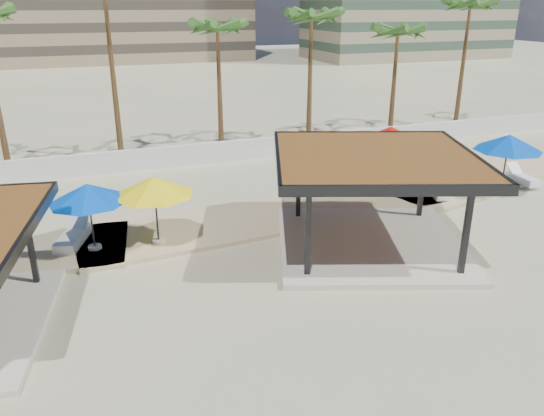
{
  "coord_description": "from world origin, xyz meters",
  "views": [
    {
      "loc": [
        -5.35,
        -12.68,
        8.58
      ],
      "look_at": [
        1.18,
        4.68,
        1.4
      ],
      "focal_mm": 35.0,
      "sensor_mm": 36.0,
      "label": 1
    }
  ],
  "objects_px": {
    "lounger_b": "(437,188)",
    "lounger_c": "(340,184)",
    "umbrella_c": "(390,135)",
    "pavilion_central": "(373,192)",
    "lounger_d": "(522,178)",
    "lounger_a": "(73,237)"
  },
  "relations": [
    {
      "from": "lounger_b",
      "to": "lounger_c",
      "type": "xyz_separation_m",
      "value": [
        -3.97,
        2.21,
        -0.01
      ]
    },
    {
      "from": "umbrella_c",
      "to": "pavilion_central",
      "type": "bearing_deg",
      "value": -127.23
    },
    {
      "from": "pavilion_central",
      "to": "lounger_b",
      "type": "height_order",
      "value": "pavilion_central"
    },
    {
      "from": "lounger_c",
      "to": "lounger_d",
      "type": "height_order",
      "value": "lounger_c"
    },
    {
      "from": "umbrella_c",
      "to": "lounger_b",
      "type": "distance_m",
      "value": 3.36
    },
    {
      "from": "lounger_c",
      "to": "lounger_b",
      "type": "bearing_deg",
      "value": -110.52
    },
    {
      "from": "umbrella_c",
      "to": "lounger_d",
      "type": "distance_m",
      "value": 7.35
    },
    {
      "from": "pavilion_central",
      "to": "lounger_b",
      "type": "distance_m",
      "value": 7.07
    },
    {
      "from": "pavilion_central",
      "to": "lounger_c",
      "type": "distance_m",
      "value": 6.4
    },
    {
      "from": "pavilion_central",
      "to": "lounger_a",
      "type": "xyz_separation_m",
      "value": [
        -10.47,
        3.84,
        -1.76
      ]
    },
    {
      "from": "lounger_a",
      "to": "lounger_b",
      "type": "relative_size",
      "value": 0.98
    },
    {
      "from": "lounger_b",
      "to": "lounger_a",
      "type": "bearing_deg",
      "value": 107.89
    },
    {
      "from": "lounger_d",
      "to": "lounger_b",
      "type": "bearing_deg",
      "value": 95.87
    },
    {
      "from": "lounger_b",
      "to": "lounger_d",
      "type": "height_order",
      "value": "lounger_b"
    },
    {
      "from": "lounger_b",
      "to": "lounger_d",
      "type": "distance_m",
      "value": 5.07
    },
    {
      "from": "lounger_c",
      "to": "lounger_d",
      "type": "xyz_separation_m",
      "value": [
        9.04,
        -2.32,
        -0.02
      ]
    },
    {
      "from": "lounger_a",
      "to": "lounger_b",
      "type": "height_order",
      "value": "lounger_b"
    },
    {
      "from": "lounger_a",
      "to": "lounger_d",
      "type": "distance_m",
      "value": 21.33
    },
    {
      "from": "pavilion_central",
      "to": "lounger_d",
      "type": "xyz_separation_m",
      "value": [
        10.86,
        3.56,
        -1.78
      ]
    },
    {
      "from": "umbrella_c",
      "to": "lounger_c",
      "type": "bearing_deg",
      "value": 170.13
    },
    {
      "from": "lounger_b",
      "to": "lounger_d",
      "type": "relative_size",
      "value": 1.2
    },
    {
      "from": "lounger_c",
      "to": "lounger_a",
      "type": "bearing_deg",
      "value": 108.03
    }
  ]
}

